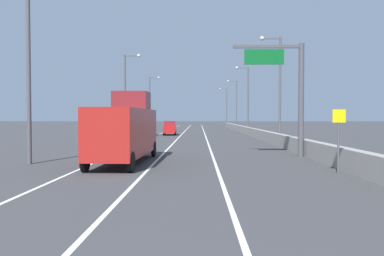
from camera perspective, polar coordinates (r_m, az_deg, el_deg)
name	(u,v)px	position (r m, az deg, el deg)	size (l,w,h in m)	color
ground_plane	(196,132)	(67.20, 0.53, -0.60)	(320.00, 320.00, 0.00)	#38383A
lane_stripe_left	(159,134)	(58.52, -4.94, -0.94)	(0.16, 130.00, 0.00)	silver
lane_stripe_center	(182,134)	(58.26, -1.52, -0.94)	(0.16, 130.00, 0.00)	silver
lane_stripe_right	(205,134)	(58.21, 1.93, -0.95)	(0.16, 130.00, 0.00)	silver
jersey_barrier_right	(265,136)	(43.82, 10.69, -1.12)	(0.60, 120.00, 1.10)	gray
overhead_sign_gantry	(290,86)	(26.38, 14.29, 6.11)	(4.68, 0.36, 7.50)	#47474C
speed_advisory_sign	(339,136)	(19.05, 20.87, -1.15)	(0.60, 0.11, 3.00)	#4C4C51
lamp_post_right_second	(278,82)	(39.42, 12.54, 6.60)	(2.14, 0.44, 10.64)	#4C4C51
lamp_post_right_third	(247,95)	(62.06, 8.08, 4.81)	(2.14, 0.44, 10.64)	#4C4C51
lamp_post_right_fourth	(235,101)	(84.97, 6.42, 3.97)	(2.14, 0.44, 10.64)	#4C4C51
lamp_post_right_fifth	(226,104)	(107.86, 5.02, 3.48)	(2.14, 0.44, 10.64)	#4C4C51
lamp_post_left_near	(33,56)	(23.63, -22.49, 9.85)	(2.14, 0.44, 10.64)	#4C4C51
lamp_post_left_mid	(127,90)	(50.05, -9.63, 5.56)	(2.14, 0.44, 10.64)	#4C4C51
lamp_post_left_far	(151,100)	(77.37, -6.10, 4.20)	(2.14, 0.44, 10.64)	#4C4C51
car_black_0	(118,135)	(35.36, -10.93, -1.08)	(1.78, 4.23, 1.98)	black
car_green_1	(149,129)	(55.65, -6.43, -0.09)	(1.97, 4.47, 1.92)	#196033
car_silver_2	(133,132)	(42.10, -8.73, -0.52)	(2.03, 4.49, 2.14)	#B7B7BC
car_red_3	(170,128)	(56.16, -3.31, 0.00)	(1.92, 4.62, 2.05)	red
box_truck	(125,129)	(22.59, -9.82, -0.22)	(2.69, 8.92, 4.22)	#A51E19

